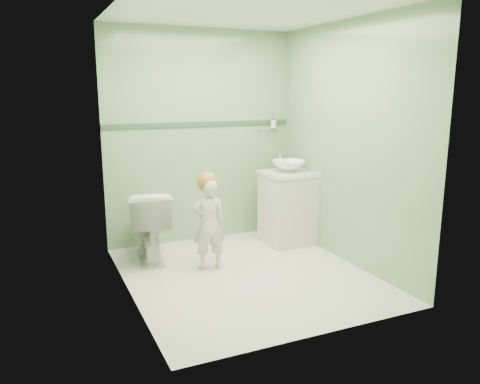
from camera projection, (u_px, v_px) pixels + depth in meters
name	position (u px, v px, depth m)	size (l,w,h in m)	color
ground	(246.00, 275.00, 4.55)	(2.50, 2.50, 0.00)	silver
room_shell	(247.00, 150.00, 4.29)	(2.50, 2.54, 2.40)	#83AE7B
trim_stripe	(201.00, 124.00, 5.36)	(2.20, 0.02, 0.05)	#2E4E38
vanity	(287.00, 209.00, 5.42)	(0.52, 0.50, 0.80)	silver
counter	(288.00, 173.00, 5.33)	(0.54, 0.52, 0.04)	white
basin	(288.00, 166.00, 5.32)	(0.37, 0.37, 0.13)	white
faucet	(281.00, 157.00, 5.46)	(0.03, 0.13, 0.18)	silver
cup_holder	(273.00, 124.00, 5.67)	(0.26, 0.07, 0.21)	silver
toilet	(149.00, 225.00, 4.89)	(0.42, 0.73, 0.74)	white
toddler	(209.00, 224.00, 4.61)	(0.33, 0.22, 0.90)	beige
hair_cap	(207.00, 182.00, 4.55)	(0.20, 0.20, 0.20)	#A06C2F
teal_toothbrush	(219.00, 197.00, 4.46)	(0.11, 0.14, 0.08)	#00976E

